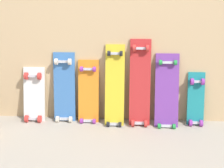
{
  "coord_description": "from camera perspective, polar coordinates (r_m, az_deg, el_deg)",
  "views": [
    {
      "loc": [
        0.18,
        -2.84,
        1.19
      ],
      "look_at": [
        0.0,
        -0.07,
        0.41
      ],
      "focal_mm": 47.59,
      "sensor_mm": 36.0,
      "label": 1
    }
  ],
  "objects": [
    {
      "name": "skateboard_teal",
      "position": [
        3.05,
        15.82,
        -3.35
      ],
      "size": [
        0.17,
        0.17,
        0.58
      ],
      "color": "#197A7F",
      "rests_on": "ground"
    },
    {
      "name": "ground_plane",
      "position": [
        3.09,
        0.09,
        -7.0
      ],
      "size": [
        12.0,
        12.0,
        0.0
      ],
      "primitive_type": "plane",
      "color": "#A89E8E"
    },
    {
      "name": "skateboard_yellow",
      "position": [
        2.92,
        0.52,
        -0.95
      ],
      "size": [
        0.19,
        0.23,
        0.86
      ],
      "color": "gold",
      "rests_on": "ground"
    },
    {
      "name": "skateboard_blue",
      "position": [
        3.04,
        -9.15,
        -1.2
      ],
      "size": [
        0.22,
        0.16,
        0.76
      ],
      "color": "#386BAD",
      "rests_on": "ground"
    },
    {
      "name": "skateboard_white",
      "position": [
        3.13,
        -14.77,
        -2.47
      ],
      "size": [
        0.22,
        0.19,
        0.61
      ],
      "color": "silver",
      "rests_on": "ground"
    },
    {
      "name": "plywood_wall_panel",
      "position": [
        2.94,
        0.18,
        8.89
      ],
      "size": [
        2.48,
        0.04,
        1.68
      ],
      "primitive_type": "cube",
      "color": "tan",
      "rests_on": "ground"
    },
    {
      "name": "skateboard_purple",
      "position": [
        2.94,
        10.48,
        -1.94
      ],
      "size": [
        0.23,
        0.24,
        0.77
      ],
      "color": "#6B338C",
      "rests_on": "ground"
    },
    {
      "name": "skateboard_red",
      "position": [
        2.91,
        5.39,
        -0.38
      ],
      "size": [
        0.2,
        0.22,
        0.9
      ],
      "color": "#B22626",
      "rests_on": "ground"
    },
    {
      "name": "skateboard_orange",
      "position": [
        3.0,
        -4.55,
        -2.08
      ],
      "size": [
        0.21,
        0.17,
        0.7
      ],
      "color": "orange",
      "rests_on": "ground"
    }
  ]
}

